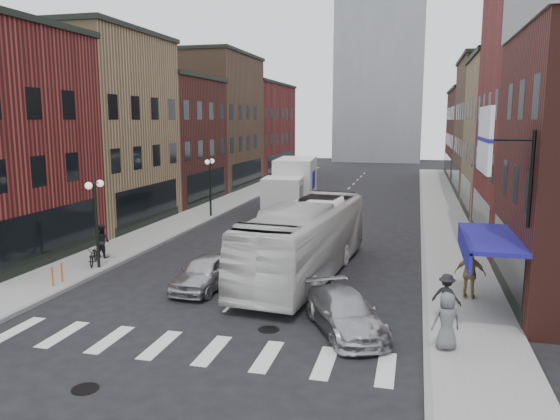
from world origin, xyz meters
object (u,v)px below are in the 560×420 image
object	(u,v)px
ped_right_c	(447,321)
ped_right_a	(446,296)
box_truck	(292,186)
curb_car	(345,313)
ped_right_b	(470,274)
bike_rack	(57,274)
streetlamp_near	(96,208)
ped_left_solo	(102,241)
sedan_left_near	(205,272)
billboard_sign	(488,142)
streetlamp_far	(210,176)
sedan_left_far	(250,239)
parked_bicycle	(94,255)
transit_bus	(306,240)

from	to	relation	value
ped_right_c	ped_right_a	bearing A→B (deg)	-112.25
box_truck	curb_car	bearing A→B (deg)	-78.45
ped_right_b	bike_rack	bearing A→B (deg)	19.67
streetlamp_near	ped_left_solo	bearing A→B (deg)	116.60
sedan_left_near	billboard_sign	bearing A→B (deg)	-7.66
streetlamp_near	ped_right_a	world-z (taller)	streetlamp_near
streetlamp_far	ped_left_solo	size ratio (longest dim) A/B	2.52
sedan_left_far	ped_right_b	size ratio (longest dim) A/B	2.29
streetlamp_near	streetlamp_far	size ratio (longest dim) A/B	1.00
sedan_left_near	parked_bicycle	world-z (taller)	sedan_left_near
box_truck	transit_bus	bearing A→B (deg)	-80.67
ped_left_solo	sedan_left_far	bearing A→B (deg)	-139.58
parked_bicycle	ped_right_a	xyz separation A→B (m)	(15.53, -3.23, 0.33)
ped_left_solo	ped_right_b	distance (m)	16.99
billboard_sign	transit_bus	xyz separation A→B (m)	(-6.68, 4.98, -4.51)
parked_bicycle	ped_left_solo	xyz separation A→B (m)	(-0.36, 1.32, 0.38)
bike_rack	curb_car	distance (m)	12.19
streetlamp_near	curb_car	bearing A→B (deg)	-21.01
transit_bus	sedan_left_far	bearing A→B (deg)	142.88
billboard_sign	sedan_left_far	world-z (taller)	billboard_sign
curb_car	ped_right_a	bearing A→B (deg)	0.46
billboard_sign	box_truck	size ratio (longest dim) A/B	0.40
box_truck	sedan_left_far	world-z (taller)	box_truck
box_truck	sedan_left_near	world-z (taller)	box_truck
bike_rack	streetlamp_near	bearing A→B (deg)	85.76
sedan_left_near	curb_car	bearing A→B (deg)	-23.47
transit_bus	ped_right_a	world-z (taller)	transit_bus
sedan_left_near	ped_right_c	size ratio (longest dim) A/B	2.38
billboard_sign	ped_right_c	bearing A→B (deg)	-117.73
transit_bus	box_truck	bearing A→B (deg)	110.70
bike_rack	transit_bus	bearing A→B (deg)	23.70
streetlamp_near	box_truck	world-z (taller)	streetlamp_near
parked_bicycle	streetlamp_far	bearing A→B (deg)	64.44
sedan_left_far	curb_car	world-z (taller)	sedan_left_far
billboard_sign	ped_right_b	size ratio (longest dim) A/B	1.94
streetlamp_near	parked_bicycle	xyz separation A→B (m)	(-0.48, 0.36, -2.33)
bike_rack	sedan_left_near	world-z (taller)	sedan_left_near
streetlamp_far	parked_bicycle	world-z (taller)	streetlamp_far
streetlamp_far	ped_right_b	bearing A→B (deg)	-42.13
transit_bus	ped_right_c	world-z (taller)	transit_bus
streetlamp_near	box_truck	bearing A→B (deg)	74.50
curb_car	parked_bicycle	distance (m)	13.26
ped_right_b	ped_right_c	world-z (taller)	ped_right_b
sedan_left_near	transit_bus	bearing A→B (deg)	42.45
transit_bus	sedan_left_near	size ratio (longest dim) A/B	2.86
sedan_left_near	bike_rack	bearing A→B (deg)	-162.84
billboard_sign	streetlamp_near	distance (m)	16.68
ped_right_c	transit_bus	bearing A→B (deg)	-70.82
transit_bus	ped_right_b	size ratio (longest dim) A/B	6.12
sedan_left_near	ped_right_b	xyz separation A→B (m)	(10.27, 0.86, 0.41)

